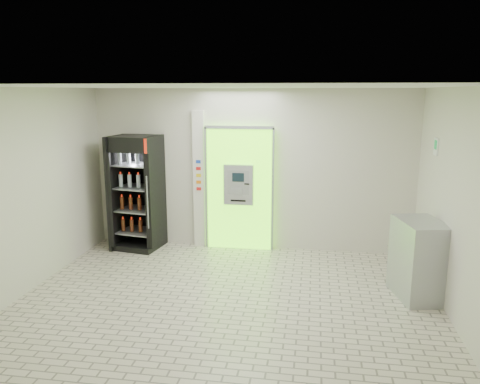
# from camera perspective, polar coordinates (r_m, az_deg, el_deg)

# --- Properties ---
(ground) EXTENTS (6.00, 6.00, 0.00)m
(ground) POSITION_cam_1_polar(r_m,az_deg,el_deg) (6.83, -1.68, -13.34)
(ground) COLOR beige
(ground) RESTS_ON ground
(room_shell) EXTENTS (6.00, 6.00, 6.00)m
(room_shell) POSITION_cam_1_polar(r_m,az_deg,el_deg) (6.26, -1.79, 2.06)
(room_shell) COLOR beige
(room_shell) RESTS_ON ground
(atm_assembly) EXTENTS (1.30, 0.24, 2.33)m
(atm_assembly) POSITION_cam_1_polar(r_m,az_deg,el_deg) (8.76, -0.06, 0.51)
(atm_assembly) COLOR #6EFE17
(atm_assembly) RESTS_ON ground
(pillar) EXTENTS (0.22, 0.11, 2.60)m
(pillar) POSITION_cam_1_polar(r_m,az_deg,el_deg) (8.92, -4.98, 1.53)
(pillar) COLOR silver
(pillar) RESTS_ON ground
(beverage_cooler) EXTENTS (0.91, 0.85, 2.15)m
(beverage_cooler) POSITION_cam_1_polar(r_m,az_deg,el_deg) (9.03, -12.42, -0.33)
(beverage_cooler) COLOR black
(beverage_cooler) RESTS_ON ground
(steel_cabinet) EXTENTS (0.76, 0.97, 1.14)m
(steel_cabinet) POSITION_cam_1_polar(r_m,az_deg,el_deg) (7.27, 20.97, -7.69)
(steel_cabinet) COLOR #A2A4A9
(steel_cabinet) RESTS_ON ground
(exit_sign) EXTENTS (0.02, 0.22, 0.26)m
(exit_sign) POSITION_cam_1_polar(r_m,az_deg,el_deg) (7.71, 22.79, 5.13)
(exit_sign) COLOR white
(exit_sign) RESTS_ON room_shell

